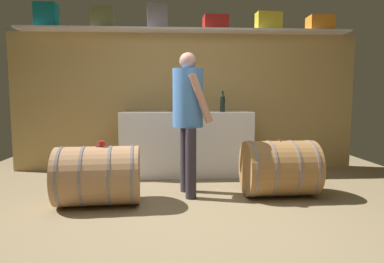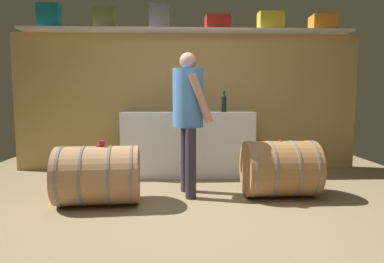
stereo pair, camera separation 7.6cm
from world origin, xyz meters
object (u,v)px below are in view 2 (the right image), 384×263
(wine_barrel_far, at_px, (280,169))
(tasting_cup, at_px, (101,143))
(winemaker_pouring, at_px, (189,109))
(work_cabinet, at_px, (188,143))
(wine_barrel_near, at_px, (98,175))
(toolcase_red, at_px, (217,23))
(wine_bottle_dark, at_px, (224,103))
(wine_glass, at_px, (188,106))
(wine_bottle_green, at_px, (179,101))
(toolcase_orange, at_px, (323,23))
(toolcase_teal, at_px, (49,16))
(red_funnel, at_px, (195,108))
(toolcase_olive, at_px, (105,19))
(toolcase_yellow, at_px, (271,21))
(toolcase_grey, at_px, (159,17))

(wine_barrel_far, height_order, tasting_cup, tasting_cup)
(tasting_cup, relative_size, winemaker_pouring, 0.04)
(work_cabinet, relative_size, wine_barrel_near, 2.09)
(toolcase_red, distance_m, work_cabinet, 1.86)
(tasting_cup, bearing_deg, work_cabinet, 55.40)
(wine_bottle_dark, height_order, wine_barrel_near, wine_bottle_dark)
(wine_glass, relative_size, wine_barrel_far, 0.15)
(wine_bottle_green, height_order, wine_glass, wine_bottle_green)
(toolcase_orange, bearing_deg, wine_glass, -168.46)
(wine_barrel_near, bearing_deg, work_cabinet, 50.29)
(toolcase_teal, xyz_separation_m, red_funnel, (2.13, -0.23, -1.34))
(winemaker_pouring, bearing_deg, toolcase_red, 150.05)
(toolcase_teal, relative_size, toolcase_olive, 1.13)
(wine_glass, distance_m, red_funnel, 0.13)
(work_cabinet, distance_m, wine_bottle_green, 0.63)
(wine_glass, height_order, wine_barrel_far, wine_glass)
(work_cabinet, bearing_deg, tasting_cup, -124.60)
(toolcase_orange, xyz_separation_m, wine_barrel_far, (-1.03, -1.39, -1.94))
(wine_barrel_near, height_order, winemaker_pouring, winemaker_pouring)
(toolcase_yellow, xyz_separation_m, tasting_cup, (-2.22, -1.62, -1.62))
(wine_barrel_far, bearing_deg, toolcase_orange, 51.96)
(toolcase_orange, bearing_deg, toolcase_yellow, -176.77)
(toolcase_red, xyz_separation_m, wine_glass, (-0.46, -0.30, -1.23))
(red_funnel, bearing_deg, toolcase_grey, 156.18)
(tasting_cup, bearing_deg, wine_barrel_near, 180.00)
(toolcase_yellow, bearing_deg, wine_bottle_dark, -152.94)
(toolcase_red, height_order, toolcase_yellow, toolcase_yellow)
(wine_bottle_dark, relative_size, tasting_cup, 4.35)
(toolcase_olive, height_order, work_cabinet, toolcase_olive)
(tasting_cup, distance_m, winemaker_pouring, 1.05)
(toolcase_orange, bearing_deg, toolcase_red, -176.77)
(toolcase_red, distance_m, wine_bottle_green, 1.33)
(wine_bottle_dark, bearing_deg, tasting_cup, -140.72)
(toolcase_red, bearing_deg, toolcase_grey, 176.76)
(toolcase_red, relative_size, red_funnel, 3.26)
(work_cabinet, bearing_deg, wine_bottle_green, -179.39)
(toolcase_olive, bearing_deg, wine_bottle_dark, -17.53)
(work_cabinet, relative_size, winemaker_pouring, 1.14)
(toolcase_grey, height_order, toolcase_orange, toolcase_grey)
(toolcase_orange, xyz_separation_m, wine_bottle_green, (-2.19, -0.23, -1.18))
(toolcase_red, bearing_deg, tasting_cup, -134.30)
(toolcase_teal, xyz_separation_m, wine_glass, (2.03, -0.30, -1.31))
(toolcase_yellow, bearing_deg, wine_glass, -168.63)
(wine_bottle_dark, bearing_deg, wine_bottle_green, 163.78)
(toolcase_grey, relative_size, winemaker_pouring, 0.21)
(toolcase_orange, relative_size, wine_barrel_near, 0.39)
(toolcase_red, height_order, wine_barrel_far, toolcase_red)
(winemaker_pouring, bearing_deg, wine_bottle_green, 176.10)
(wine_glass, distance_m, tasting_cup, 1.66)
(toolcase_teal, distance_m, toolcase_grey, 1.61)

